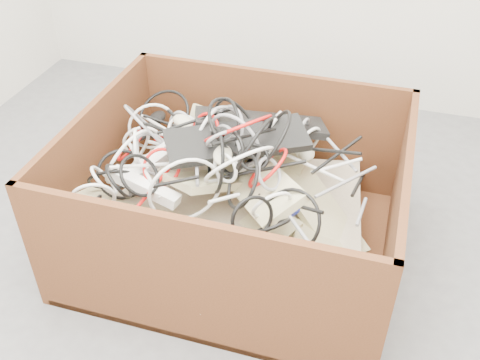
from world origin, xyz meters
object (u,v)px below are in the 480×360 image
(power_strip_left, at_px, (161,155))
(power_strip_right, at_px, (145,187))
(cardboard_box, at_px, (235,217))
(vga_plug, at_px, (291,209))

(power_strip_left, bearing_deg, power_strip_right, -146.93)
(cardboard_box, bearing_deg, power_strip_left, -179.92)
(power_strip_left, height_order, power_strip_right, power_strip_left)
(power_strip_right, relative_size, vga_plug, 5.74)
(power_strip_left, bearing_deg, cardboard_box, -58.49)
(power_strip_left, height_order, vga_plug, power_strip_left)
(vga_plug, bearing_deg, power_strip_right, -146.93)
(power_strip_right, bearing_deg, power_strip_left, 100.63)
(vga_plug, bearing_deg, power_strip_left, -164.53)
(power_strip_right, height_order, vga_plug, power_strip_right)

